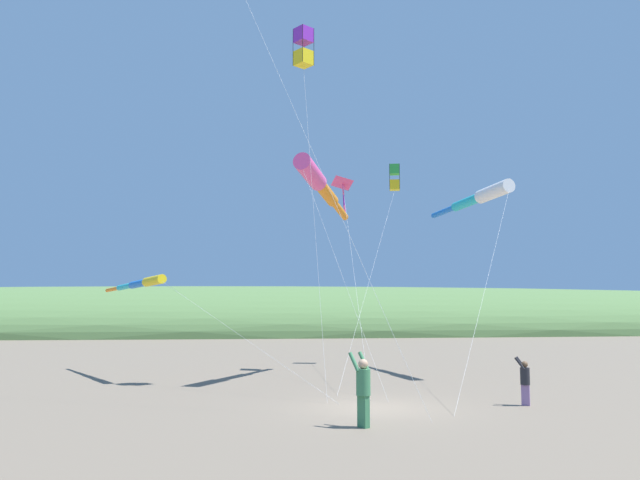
{
  "coord_description": "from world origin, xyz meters",
  "views": [
    {
      "loc": [
        19.96,
        -4.01,
        3.24
      ],
      "look_at": [
        -7.71,
        -0.83,
        6.13
      ],
      "focal_mm": 35.2,
      "sensor_mm": 36.0,
      "label": 1
    }
  ],
  "objects_px": {
    "person_adult_flyer": "(363,386)",
    "kite_windsock_purple_drifting": "(140,284)",
    "kite_windsock_small_distant": "(319,183)",
    "kite_box_teal_far_right": "(303,47)",
    "person_child_green_jacket": "(525,379)",
    "kite_box_magenta_far_left": "(395,178)",
    "kite_delta_long_streamer_right": "(343,184)",
    "kite_windsock_black_fish_shape": "(479,197)"
  },
  "relations": [
    {
      "from": "person_adult_flyer",
      "to": "kite_delta_long_streamer_right",
      "type": "relative_size",
      "value": 0.19
    },
    {
      "from": "person_adult_flyer",
      "to": "person_child_green_jacket",
      "type": "height_order",
      "value": "person_adult_flyer"
    },
    {
      "from": "person_adult_flyer",
      "to": "kite_windsock_small_distant",
      "type": "bearing_deg",
      "value": 179.89
    },
    {
      "from": "person_adult_flyer",
      "to": "kite_windsock_small_distant",
      "type": "relative_size",
      "value": 0.18
    },
    {
      "from": "person_child_green_jacket",
      "to": "kite_box_magenta_far_left",
      "type": "xyz_separation_m",
      "value": [
        -14.7,
        -0.72,
        9.64
      ]
    },
    {
      "from": "kite_delta_long_streamer_right",
      "to": "kite_windsock_small_distant",
      "type": "relative_size",
      "value": 0.95
    },
    {
      "from": "kite_delta_long_streamer_right",
      "to": "person_child_green_jacket",
      "type": "bearing_deg",
      "value": 19.73
    },
    {
      "from": "kite_windsock_purple_drifting",
      "to": "kite_windsock_black_fish_shape",
      "type": "xyz_separation_m",
      "value": [
        0.54,
        15.81,
        4.16
      ]
    },
    {
      "from": "person_child_green_jacket",
      "to": "kite_delta_long_streamer_right",
      "type": "xyz_separation_m",
      "value": [
        -11.59,
        -4.16,
        8.57
      ]
    },
    {
      "from": "kite_delta_long_streamer_right",
      "to": "kite_windsock_black_fish_shape",
      "type": "distance_m",
      "value": 6.85
    },
    {
      "from": "person_child_green_jacket",
      "to": "kite_windsock_small_distant",
      "type": "height_order",
      "value": "kite_windsock_small_distant"
    },
    {
      "from": "kite_windsock_small_distant",
      "to": "kite_windsock_black_fish_shape",
      "type": "height_order",
      "value": "kite_windsock_small_distant"
    },
    {
      "from": "person_adult_flyer",
      "to": "kite_delta_long_streamer_right",
      "type": "distance_m",
      "value": 16.9
    },
    {
      "from": "person_child_green_jacket",
      "to": "kite_windsock_black_fish_shape",
      "type": "distance_m",
      "value": 11.71
    },
    {
      "from": "person_adult_flyer",
      "to": "kite_box_magenta_far_left",
      "type": "distance_m",
      "value": 20.71
    },
    {
      "from": "kite_windsock_purple_drifting",
      "to": "kite_box_magenta_far_left",
      "type": "relative_size",
      "value": 1.04
    },
    {
      "from": "kite_windsock_black_fish_shape",
      "to": "kite_box_teal_far_right",
      "type": "xyz_separation_m",
      "value": [
        2.83,
        -8.73,
        5.86
      ]
    },
    {
      "from": "person_adult_flyer",
      "to": "kite_box_teal_far_right",
      "type": "relative_size",
      "value": 0.13
    },
    {
      "from": "person_adult_flyer",
      "to": "kite_windsock_black_fish_shape",
      "type": "xyz_separation_m",
      "value": [
        -11.75,
        7.88,
        7.29
      ]
    },
    {
      "from": "person_child_green_jacket",
      "to": "kite_box_teal_far_right",
      "type": "xyz_separation_m",
      "value": [
        -5.92,
        -6.74,
        13.38
      ]
    },
    {
      "from": "kite_delta_long_streamer_right",
      "to": "kite_windsock_black_fish_shape",
      "type": "height_order",
      "value": "kite_delta_long_streamer_right"
    },
    {
      "from": "kite_windsock_small_distant",
      "to": "person_child_green_jacket",
      "type": "bearing_deg",
      "value": 37.74
    },
    {
      "from": "person_child_green_jacket",
      "to": "kite_windsock_purple_drifting",
      "type": "distance_m",
      "value": 16.99
    },
    {
      "from": "kite_delta_long_streamer_right",
      "to": "kite_box_teal_far_right",
      "type": "height_order",
      "value": "kite_box_teal_far_right"
    },
    {
      "from": "person_adult_flyer",
      "to": "person_child_green_jacket",
      "type": "relative_size",
      "value": 1.27
    },
    {
      "from": "kite_box_magenta_far_left",
      "to": "kite_windsock_black_fish_shape",
      "type": "distance_m",
      "value": 6.87
    },
    {
      "from": "person_child_green_jacket",
      "to": "kite_box_magenta_far_left",
      "type": "distance_m",
      "value": 17.6
    },
    {
      "from": "person_child_green_jacket",
      "to": "kite_box_magenta_far_left",
      "type": "bearing_deg",
      "value": -177.19
    },
    {
      "from": "person_adult_flyer",
      "to": "kite_windsock_purple_drifting",
      "type": "bearing_deg",
      "value": -147.17
    },
    {
      "from": "kite_box_magenta_far_left",
      "to": "kite_box_teal_far_right",
      "type": "bearing_deg",
      "value": -34.42
    },
    {
      "from": "kite_box_teal_far_right",
      "to": "kite_windsock_black_fish_shape",
      "type": "bearing_deg",
      "value": 107.98
    },
    {
      "from": "kite_box_magenta_far_left",
      "to": "person_adult_flyer",
      "type": "bearing_deg",
      "value": -16.29
    },
    {
      "from": "person_adult_flyer",
      "to": "kite_windsock_black_fish_shape",
      "type": "relative_size",
      "value": 0.13
    },
    {
      "from": "person_adult_flyer",
      "to": "person_child_green_jacket",
      "type": "bearing_deg",
      "value": 117.01
    },
    {
      "from": "person_child_green_jacket",
      "to": "kite_box_teal_far_right",
      "type": "height_order",
      "value": "kite_box_teal_far_right"
    },
    {
      "from": "kite_delta_long_streamer_right",
      "to": "kite_box_teal_far_right",
      "type": "xyz_separation_m",
      "value": [
        5.67,
        -2.58,
        4.81
      ]
    },
    {
      "from": "person_adult_flyer",
      "to": "kite_box_teal_far_right",
      "type": "xyz_separation_m",
      "value": [
        -8.92,
        -0.84,
        13.15
      ]
    },
    {
      "from": "kite_box_magenta_far_left",
      "to": "kite_delta_long_streamer_right",
      "type": "bearing_deg",
      "value": -47.85
    },
    {
      "from": "kite_windsock_small_distant",
      "to": "kite_box_magenta_far_left",
      "type": "distance_m",
      "value": 8.97
    },
    {
      "from": "kite_box_magenta_far_left",
      "to": "person_child_green_jacket",
      "type": "bearing_deg",
      "value": 2.81
    },
    {
      "from": "kite_windsock_small_distant",
      "to": "person_adult_flyer",
      "type": "bearing_deg",
      "value": -0.11
    },
    {
      "from": "kite_box_magenta_far_left",
      "to": "kite_windsock_black_fish_shape",
      "type": "height_order",
      "value": "kite_box_magenta_far_left"
    }
  ]
}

